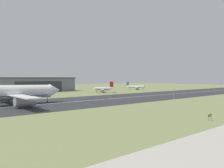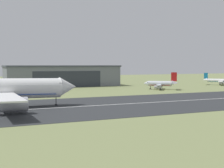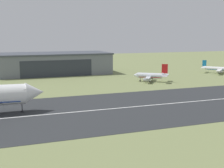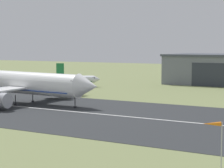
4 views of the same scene
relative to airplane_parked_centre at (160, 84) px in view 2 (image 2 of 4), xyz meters
The scene contains 5 objects.
runway_strip 62.98m from the airplane_parked_centre, 130.10° to the right, with size 421.24×50.25×0.06m, color #2B2D30.
runway_centreline 62.98m from the airplane_parked_centre, 130.10° to the right, with size 379.11×0.70×0.01m, color silver.
hangar_building 64.74m from the airplane_parked_centre, 130.09° to the left, with size 68.98×30.99×12.92m.
airplane_parked_centre is the anchor object (origin of this frame).
airplane_parked_east 58.36m from the airplane_parked_centre, 15.94° to the left, with size 19.60×19.57×7.94m.
Camera 2 is at (-50.70, 21.17, 13.41)m, focal length 50.00 mm.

